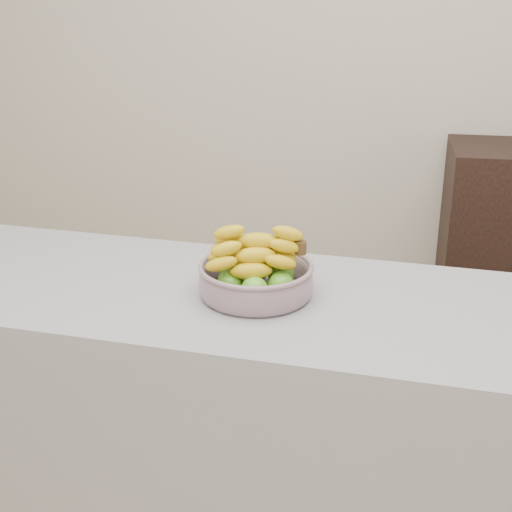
# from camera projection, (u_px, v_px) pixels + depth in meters

# --- Properties ---
(counter) EXTENTS (2.00, 0.60, 0.90)m
(counter) POSITION_uv_depth(u_px,v_px,m) (296.00, 458.00, 1.84)
(counter) COLOR #97989F
(counter) RESTS_ON ground
(cabinet) EXTENTS (0.58, 0.48, 0.98)m
(cabinet) POSITION_uv_depth(u_px,v_px,m) (506.00, 262.00, 2.99)
(cabinet) COLOR black
(cabinet) RESTS_ON ground
(fruit_bowl) EXTENTS (0.27, 0.27, 0.16)m
(fruit_bowl) POSITION_uv_depth(u_px,v_px,m) (256.00, 276.00, 1.68)
(fruit_bowl) COLOR #9FA9BE
(fruit_bowl) RESTS_ON counter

